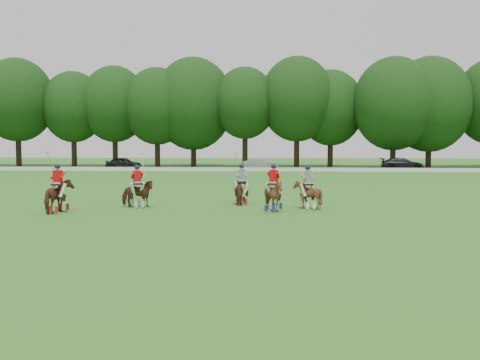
# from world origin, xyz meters

# --- Properties ---
(ground) EXTENTS (180.00, 180.00, 0.00)m
(ground) POSITION_xyz_m (0.00, 0.00, 0.00)
(ground) COLOR #2D691E
(ground) RESTS_ON ground
(tree_line) EXTENTS (117.98, 14.32, 14.75)m
(tree_line) POSITION_xyz_m (0.26, 48.05, 8.23)
(tree_line) COLOR black
(tree_line) RESTS_ON ground
(boundary_rail) EXTENTS (120.00, 0.10, 0.44)m
(boundary_rail) POSITION_xyz_m (0.00, 38.00, 0.22)
(boundary_rail) COLOR white
(boundary_rail) RESTS_ON ground
(car_left) EXTENTS (4.40, 2.28, 1.43)m
(car_left) POSITION_xyz_m (-14.47, 42.50, 0.72)
(car_left) COLOR black
(car_left) RESTS_ON ground
(car_mid) EXTENTS (4.12, 1.55, 1.34)m
(car_mid) POSITION_xyz_m (2.11, 42.50, 0.67)
(car_mid) COLOR #9FA0A4
(car_mid) RESTS_ON ground
(car_right) EXTENTS (5.02, 2.33, 1.42)m
(car_right) POSITION_xyz_m (18.72, 42.50, 0.71)
(car_right) COLOR black
(car_right) RESTS_ON ground
(polo_red_a) EXTENTS (1.11, 1.81, 2.76)m
(polo_red_a) POSITION_xyz_m (-5.75, 2.33, 0.79)
(polo_red_a) COLOR #441F12
(polo_red_a) RESTS_ON ground
(polo_red_b) EXTENTS (1.72, 1.62, 2.64)m
(polo_red_b) POSITION_xyz_m (-2.69, 4.48, 0.73)
(polo_red_b) COLOR #441F12
(polo_red_b) RESTS_ON ground
(polo_red_c) EXTENTS (1.54, 1.64, 2.20)m
(polo_red_c) POSITION_xyz_m (3.95, 3.41, 0.78)
(polo_red_c) COLOR #441F12
(polo_red_c) RESTS_ON ground
(polo_stripe_a) EXTENTS (1.04, 1.71, 2.63)m
(polo_stripe_a) POSITION_xyz_m (2.29, 6.18, 0.74)
(polo_stripe_a) COLOR #441F12
(polo_stripe_a) RESTS_ON ground
(polo_stripe_b) EXTENTS (1.39, 1.48, 2.10)m
(polo_stripe_b) POSITION_xyz_m (5.56, 4.55, 0.74)
(polo_stripe_b) COLOR #441F12
(polo_stripe_b) RESTS_ON ground
(polo_ball) EXTENTS (0.09, 0.09, 0.09)m
(polo_ball) POSITION_xyz_m (3.73, 3.59, 0.04)
(polo_ball) COLOR white
(polo_ball) RESTS_ON ground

